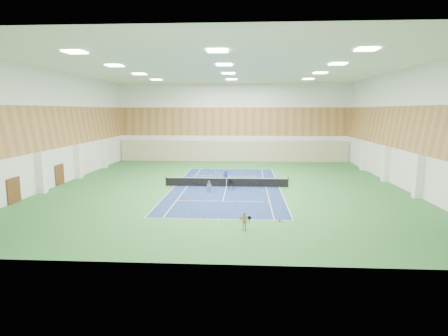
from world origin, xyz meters
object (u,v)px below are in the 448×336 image
Objects in this scene: coach at (226,178)px; child_court at (209,186)px; tennis_net at (226,182)px; ball_cart at (231,185)px; child_apron at (244,221)px.

child_court is at bearing 72.65° from coach.
tennis_net is 1.27m from ball_cart.
tennis_net is 11.50× the size of child_court.
tennis_net is 2.99m from child_court.
child_court is at bearing -121.24° from tennis_net.
ball_cart is at bearing 33.57° from child_court.
tennis_net is at bearing 103.46° from coach.
tennis_net is 10.58× the size of child_apron.
coach is 15.25m from child_apron.
child_apron is (1.93, -14.22, 0.05)m from tennis_net.
ball_cart is at bearing 111.93° from coach.
ball_cart is at bearing 114.68° from child_apron.
child_court is 0.92× the size of child_apron.
child_apron is (3.48, -11.66, 0.05)m from child_court.
coach is (-0.13, 0.89, 0.24)m from tennis_net.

